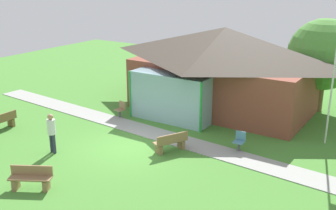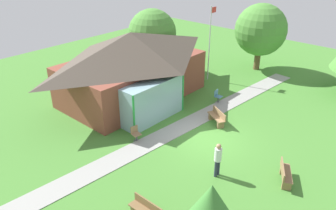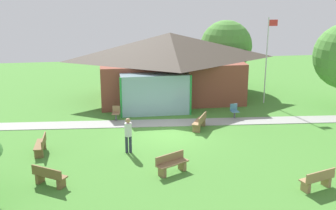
{
  "view_description": "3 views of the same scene",
  "coord_description": "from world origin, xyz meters",
  "views": [
    {
      "loc": [
        10.41,
        -12.98,
        7.3
      ],
      "look_at": [
        0.69,
        2.09,
        1.5
      ],
      "focal_mm": 43.85,
      "sensor_mm": 36.0,
      "label": 1
    },
    {
      "loc": [
        -13.5,
        -9.09,
        10.13
      ],
      "look_at": [
        -0.13,
        2.82,
        1.2
      ],
      "focal_mm": 36.61,
      "sensor_mm": 36.0,
      "label": 2
    },
    {
      "loc": [
        -3.37,
        -22.21,
        8.26
      ],
      "look_at": [
        0.07,
        1.22,
        1.29
      ],
      "focal_mm": 47.63,
      "sensor_mm": 36.0,
      "label": 3
    }
  ],
  "objects": [
    {
      "name": "flagpole",
      "position": [
        7.15,
        5.14,
        3.11
      ],
      "size": [
        0.64,
        0.08,
        5.64
      ],
      "color": "silver",
      "rests_on": "ground_plane"
    },
    {
      "name": "bench_front_left",
      "position": [
        -5.73,
        -5.24,
        0.4
      ],
      "size": [
        1.48,
        1.22,
        0.84
      ],
      "rotation": [
        0.0,
        0.0,
        5.68
      ],
      "color": "brown",
      "rests_on": "ground_plane"
    },
    {
      "name": "visitor_strolling_lawn",
      "position": [
        -2.34,
        -2.21,
        1.02
      ],
      "size": [
        0.34,
        0.34,
        1.74
      ],
      "rotation": [
        0.0,
        0.0,
        3.05
      ],
      "color": "#2D3347",
      "rests_on": "ground_plane"
    },
    {
      "name": "footpath",
      "position": [
        0.0,
        1.91,
        0.01
      ],
      "size": [
        23.52,
        3.05,
        0.03
      ],
      "primitive_type": "cube",
      "rotation": [
        0.0,
        0.0,
        -0.07
      ],
      "color": "#999993",
      "rests_on": "ground_plane"
    },
    {
      "name": "patio_chair_west",
      "position": [
        -2.77,
        2.83,
        0.42
      ],
      "size": [
        0.51,
        0.51,
        0.86
      ],
      "rotation": [
        0.0,
        0.0,
        2.96
      ],
      "color": "#8C6B4C",
      "rests_on": "ground_plane"
    },
    {
      "name": "bench_front_right",
      "position": [
        4.86,
        -7.11,
        0.4
      ],
      "size": [
        1.56,
        0.9,
        0.84
      ],
      "rotation": [
        0.0,
        0.0,
        0.33
      ],
      "color": "#9E7A51",
      "rests_on": "ground_plane"
    },
    {
      "name": "bench_rear_near_path",
      "position": [
        1.78,
        0.62,
        0.4
      ],
      "size": [
        1.08,
        1.53,
        0.84
      ],
      "rotation": [
        0.0,
        0.0,
        1.09
      ],
      "color": "olive",
      "rests_on": "ground_plane"
    },
    {
      "name": "ground_plane",
      "position": [
        0.0,
        0.0,
        0.0
      ],
      "size": [
        44.0,
        44.0,
        0.0
      ],
      "primitive_type": "plane",
      "color": "#478433"
    },
    {
      "name": "patio_chair_lawn_spare",
      "position": [
        4.21,
        2.24,
        0.42
      ],
      "size": [
        0.47,
        0.47,
        0.86
      ],
      "rotation": [
        0.0,
        0.0,
        3.21
      ],
      "color": "teal",
      "rests_on": "ground_plane"
    },
    {
      "name": "tree_behind_pavilion_right",
      "position": [
        5.67,
        9.67,
        3.13
      ],
      "size": [
        3.82,
        3.82,
        5.05
      ],
      "color": "brown",
      "rests_on": "ground_plane"
    },
    {
      "name": "bench_front_center",
      "position": [
        -0.64,
        -4.75,
        0.4
      ],
      "size": [
        1.52,
        1.12,
        0.84
      ],
      "rotation": [
        0.0,
        0.0,
        3.65
      ],
      "color": "olive",
      "rests_on": "ground_plane"
    },
    {
      "name": "bench_mid_left",
      "position": [
        -6.49,
        -1.68,
        0.4
      ],
      "size": [
        0.44,
        1.5,
        0.84
      ],
      "rotation": [
        0.0,
        0.0,
        1.57
      ],
      "color": "brown",
      "rests_on": "ground_plane"
    },
    {
      "name": "pavilion",
      "position": [
        1.0,
        6.99,
        2.36
      ],
      "size": [
        10.34,
        7.11,
        4.54
      ],
      "color": "brown",
      "rests_on": "ground_plane"
    }
  ]
}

